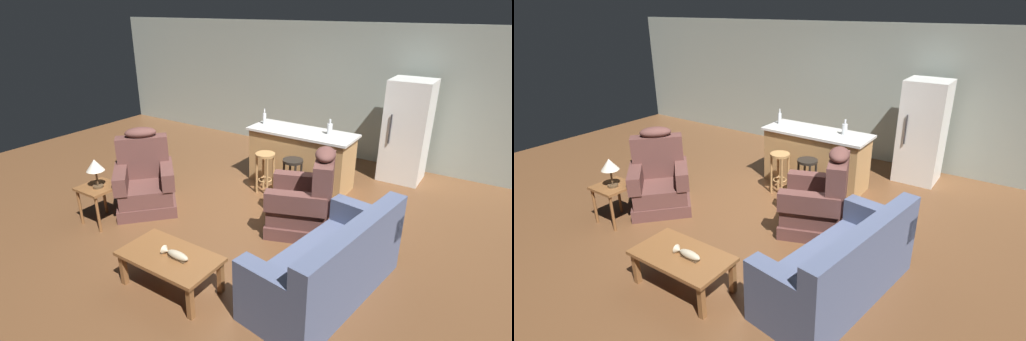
% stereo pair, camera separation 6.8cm
% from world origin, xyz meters
% --- Properties ---
extents(ground_plane, '(12.00, 12.00, 0.00)m').
position_xyz_m(ground_plane, '(0.00, 0.00, 0.00)').
color(ground_plane, brown).
extents(back_wall, '(12.00, 0.05, 2.60)m').
position_xyz_m(back_wall, '(0.00, 3.12, 1.30)').
color(back_wall, '#939E93').
rests_on(back_wall, ground_plane).
extents(coffee_table, '(1.10, 0.60, 0.42)m').
position_xyz_m(coffee_table, '(0.12, -1.91, 0.36)').
color(coffee_table, brown).
rests_on(coffee_table, ground_plane).
extents(fish_figurine, '(0.34, 0.10, 0.10)m').
position_xyz_m(fish_figurine, '(0.22, -1.91, 0.46)').
color(fish_figurine, '#4C3823').
rests_on(fish_figurine, coffee_table).
extents(couch, '(1.11, 2.00, 0.94)m').
position_xyz_m(couch, '(1.60, -1.07, 0.34)').
color(couch, '#4C5675').
rests_on(couch, ground_plane).
extents(recliner_near_lamp, '(1.19, 1.19, 1.20)m').
position_xyz_m(recliner_near_lamp, '(-1.57, -0.71, 0.42)').
color(recliner_near_lamp, brown).
rests_on(recliner_near_lamp, ground_plane).
extents(recliner_near_island, '(1.08, 1.08, 1.20)m').
position_xyz_m(recliner_near_island, '(0.77, 0.02, 0.42)').
color(recliner_near_island, brown).
rests_on(recliner_near_island, ground_plane).
extents(end_table, '(0.48, 0.48, 0.56)m').
position_xyz_m(end_table, '(-1.73, -1.40, 0.46)').
color(end_table, brown).
rests_on(end_table, ground_plane).
extents(table_lamp, '(0.24, 0.24, 0.41)m').
position_xyz_m(table_lamp, '(-1.69, -1.42, 0.87)').
color(table_lamp, '#4C3823').
rests_on(table_lamp, end_table).
extents(kitchen_island, '(1.80, 0.70, 0.95)m').
position_xyz_m(kitchen_island, '(0.00, 1.35, 0.48)').
color(kitchen_island, '#AD7F4C').
rests_on(kitchen_island, ground_plane).
extents(bar_stool_left, '(0.32, 0.32, 0.68)m').
position_xyz_m(bar_stool_left, '(-0.32, 0.72, 0.47)').
color(bar_stool_left, '#A87A47').
rests_on(bar_stool_left, ground_plane).
extents(bar_stool_right, '(0.32, 0.32, 0.68)m').
position_xyz_m(bar_stool_right, '(0.18, 0.72, 0.47)').
color(bar_stool_right, black).
rests_on(bar_stool_right, ground_plane).
extents(refrigerator, '(0.70, 0.69, 1.76)m').
position_xyz_m(refrigerator, '(1.40, 2.55, 0.88)').
color(refrigerator, white).
rests_on(refrigerator, ground_plane).
extents(bottle_tall_green, '(0.08, 0.08, 0.25)m').
position_xyz_m(bottle_tall_green, '(0.45, 1.43, 1.04)').
color(bottle_tall_green, silver).
rests_on(bottle_tall_green, kitchen_island).
extents(bottle_short_amber, '(0.06, 0.06, 0.27)m').
position_xyz_m(bottle_short_amber, '(-0.75, 1.37, 1.05)').
color(bottle_short_amber, silver).
rests_on(bottle_short_amber, kitchen_island).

